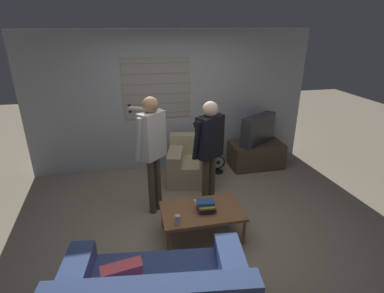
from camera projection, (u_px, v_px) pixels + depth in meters
ground_plane at (196, 225)px, 4.20m from camera, size 16.00×16.00×0.00m
wall_back at (172, 102)px, 5.55m from camera, size 5.20×0.08×2.55m
armchair_beige at (191, 163)px, 5.35m from camera, size 0.96×0.98×0.78m
coffee_table at (202, 212)px, 3.88m from camera, size 1.04×0.64×0.40m
tv_stand at (256, 155)px, 5.86m from camera, size 1.00×0.57×0.49m
tv at (258, 129)px, 5.66m from camera, size 0.82×0.63×0.55m
person_left_standing at (152, 142)px, 4.13m from camera, size 0.50×0.82×1.74m
person_right_standing at (209, 142)px, 4.30m from camera, size 0.51×0.79×1.65m
book_stack at (206, 206)px, 3.82m from camera, size 0.24×0.20×0.14m
soda_can at (178, 220)px, 3.56m from camera, size 0.07×0.07×0.13m
spare_remote at (197, 202)px, 4.00m from camera, size 0.07×0.14×0.02m
floor_fan at (218, 165)px, 5.65m from camera, size 0.27×0.20×0.33m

